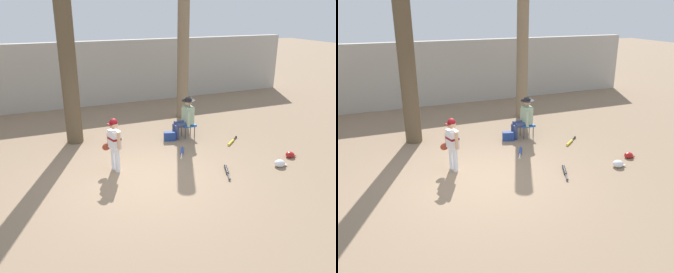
{
  "view_description": "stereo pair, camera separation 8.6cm",
  "coord_description": "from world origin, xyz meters",
  "views": [
    {
      "loc": [
        -2.26,
        -6.75,
        3.7
      ],
      "look_at": [
        0.8,
        0.57,
        0.75
      ],
      "focal_mm": 37.35,
      "sensor_mm": 36.0,
      "label": 1
    },
    {
      "loc": [
        -2.18,
        -6.78,
        3.7
      ],
      "look_at": [
        0.8,
        0.57,
        0.75
      ],
      "focal_mm": 37.35,
      "sensor_mm": 36.0,
      "label": 2
    }
  ],
  "objects": [
    {
      "name": "bat_blue_youth",
      "position": [
        1.44,
        1.13,
        0.03
      ],
      "size": [
        0.39,
        0.68,
        0.07
      ],
      "color": "#2347AD",
      "rests_on": "ground"
    },
    {
      "name": "bat_yellow_trainer",
      "position": [
        3.08,
        1.24,
        0.03
      ],
      "size": [
        0.61,
        0.52,
        0.07
      ],
      "color": "yellow",
      "rests_on": "ground"
    },
    {
      "name": "batting_helmet_red",
      "position": [
        3.93,
        -0.24,
        0.07
      ],
      "size": [
        0.28,
        0.21,
        0.16
      ],
      "color": "#A81919",
      "rests_on": "ground"
    },
    {
      "name": "young_ballplayer",
      "position": [
        -0.49,
        0.78,
        0.74
      ],
      "size": [
        0.42,
        0.57,
        1.31
      ],
      "color": "white",
      "rests_on": "ground"
    },
    {
      "name": "folding_stool",
      "position": [
        2.14,
        2.2,
        0.36
      ],
      "size": [
        0.41,
        0.41,
        0.41
      ],
      "color": "#194C9E",
      "rests_on": "ground"
    },
    {
      "name": "tree_behind_spectator",
      "position": [
        2.84,
        4.13,
        1.98
      ],
      "size": [
        0.64,
        0.64,
        4.63
      ],
      "color": "#7F6B51",
      "rests_on": "ground"
    },
    {
      "name": "batting_helmet_white",
      "position": [
        3.31,
        -0.58,
        0.08
      ],
      "size": [
        0.32,
        0.25,
        0.19
      ],
      "color": "silver",
      "rests_on": "ground"
    },
    {
      "name": "seated_spectator",
      "position": [
        2.04,
        2.21,
        0.64
      ],
      "size": [
        0.67,
        0.53,
        1.2
      ],
      "color": "navy",
      "rests_on": "ground"
    },
    {
      "name": "handbag_beside_stool",
      "position": [
        1.5,
        2.11,
        0.13
      ],
      "size": [
        0.38,
        0.27,
        0.26
      ],
      "primitive_type": "cube",
      "rotation": [
        0.0,
        0.0,
        -0.28
      ],
      "color": "navy",
      "rests_on": "ground"
    },
    {
      "name": "ground_plane",
      "position": [
        0.0,
        0.0,
        0.0
      ],
      "size": [
        60.0,
        60.0,
        0.0
      ],
      "primitive_type": "plane",
      "color": "#897056"
    },
    {
      "name": "bat_black_composite",
      "position": [
        1.94,
        -0.35,
        0.03
      ],
      "size": [
        0.35,
        0.7,
        0.07
      ],
      "color": "black",
      "rests_on": "ground"
    },
    {
      "name": "tree_near_player",
      "position": [
        -1.09,
        3.08,
        2.24
      ],
      "size": [
        0.72,
        0.72,
        5.22
      ],
      "color": "brown",
      "rests_on": "ground"
    },
    {
      "name": "concrete_back_wall",
      "position": [
        0.0,
        6.99,
        1.24
      ],
      "size": [
        18.0,
        0.36,
        2.49
      ],
      "primitive_type": "cube",
      "color": "#ADA89E",
      "rests_on": "ground"
    }
  ]
}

